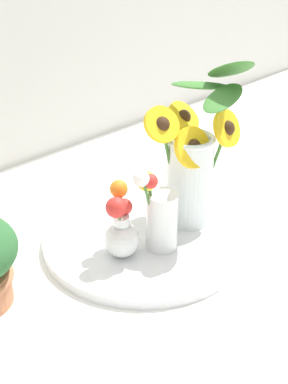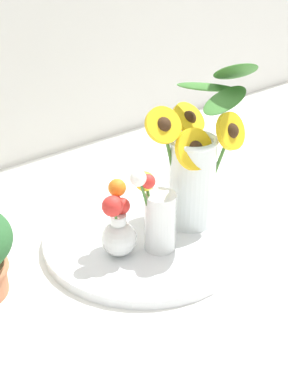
# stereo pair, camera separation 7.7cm
# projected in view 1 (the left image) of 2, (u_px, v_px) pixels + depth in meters

# --- Properties ---
(ground_plane) EXTENTS (6.00, 6.00, 0.00)m
(ground_plane) POSITION_uv_depth(u_px,v_px,m) (160.00, 250.00, 1.07)
(ground_plane) COLOR white
(serving_tray) EXTENTS (0.41, 0.41, 0.02)m
(serving_tray) POSITION_uv_depth(u_px,v_px,m) (144.00, 239.00, 1.09)
(serving_tray) COLOR silver
(serving_tray) RESTS_ON ground_plane
(mason_jar_sunflowers) EXTENTS (0.23, 0.20, 0.36)m
(mason_jar_sunflowers) POSITION_uv_depth(u_px,v_px,m) (193.00, 162.00, 1.08)
(mason_jar_sunflowers) COLOR silver
(mason_jar_sunflowers) RESTS_ON serving_tray
(vase_small_center) EXTENTS (0.09, 0.07, 0.18)m
(vase_small_center) POSITION_uv_depth(u_px,v_px,m) (159.00, 213.00, 1.01)
(vase_small_center) COLOR white
(vase_small_center) RESTS_ON serving_tray
(vase_bulb_right) EXTENTS (0.07, 0.07, 0.15)m
(vase_bulb_right) POSITION_uv_depth(u_px,v_px,m) (121.00, 228.00, 1.00)
(vase_bulb_right) COLOR white
(vase_bulb_right) RESTS_ON serving_tray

